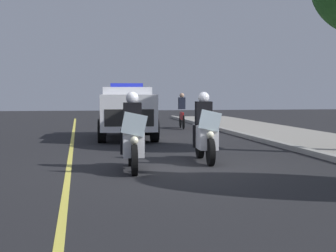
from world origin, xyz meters
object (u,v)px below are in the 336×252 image
police_motorcycle_lead_right (205,133)px  cyclist_background (182,111)px  police_motorcycle_lead_left (133,138)px  police_suv (127,110)px

police_motorcycle_lead_right → cyclist_background: 12.29m
police_motorcycle_lead_left → cyclist_background: size_ratio=1.22×
police_motorcycle_lead_right → police_suv: 7.16m
cyclist_background → police_motorcycle_lead_right: bearing=-8.4°
police_motorcycle_lead_right → police_suv: police_suv is taller
police_suv → cyclist_background: bearing=149.0°
police_motorcycle_lead_left → cyclist_background: police_motorcycle_lead_left is taller
police_motorcycle_lead_left → cyclist_background: bearing=164.6°
cyclist_background → police_suv: bearing=-31.0°
police_motorcycle_lead_left → police_motorcycle_lead_right: (-1.16, 1.89, 0.00)m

